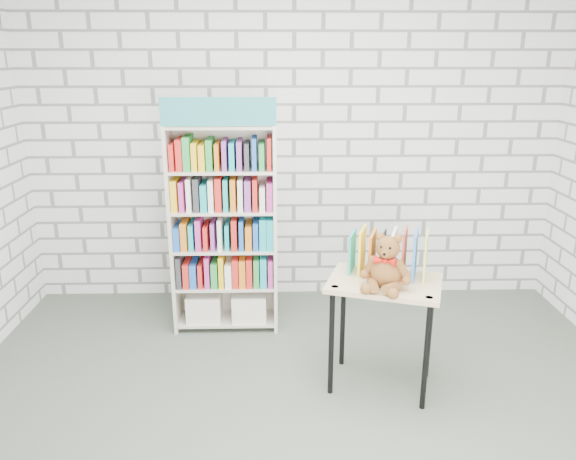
{
  "coord_description": "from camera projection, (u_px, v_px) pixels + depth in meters",
  "views": [
    {
      "loc": [
        -0.17,
        -2.75,
        2.09
      ],
      "look_at": [
        -0.08,
        0.95,
        0.93
      ],
      "focal_mm": 35.0,
      "sensor_mm": 36.0,
      "label": 1
    }
  ],
  "objects": [
    {
      "name": "table_books",
      "position": [
        388.0,
        254.0,
        3.55
      ],
      "size": [
        0.52,
        0.35,
        0.29
      ],
      "color": "teal",
      "rests_on": "display_table"
    },
    {
      "name": "room_shell",
      "position": [
        309.0,
        120.0,
        2.72
      ],
      "size": [
        4.52,
        4.02,
        2.81
      ],
      "color": "silver",
      "rests_on": "ground"
    },
    {
      "name": "ground",
      "position": [
        305.0,
        431.0,
        3.26
      ],
      "size": [
        4.5,
        4.5,
        0.0
      ],
      "primitive_type": "plane",
      "color": "#465043",
      "rests_on": "ground"
    },
    {
      "name": "display_table",
      "position": [
        384.0,
        296.0,
        3.53
      ],
      "size": [
        0.8,
        0.66,
        0.74
      ],
      "color": "tan",
      "rests_on": "ground"
    },
    {
      "name": "bookshelf",
      "position": [
        224.0,
        227.0,
        4.29
      ],
      "size": [
        0.81,
        0.31,
        1.81
      ],
      "color": "beige",
      "rests_on": "ground"
    },
    {
      "name": "teddy_bear",
      "position": [
        386.0,
        267.0,
        3.35
      ],
      "size": [
        0.32,
        0.3,
        0.34
      ],
      "color": "brown",
      "rests_on": "display_table"
    }
  ]
}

